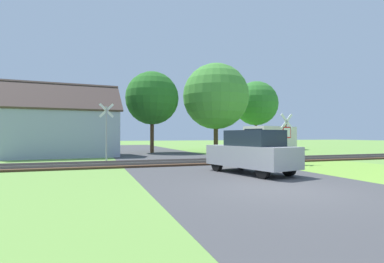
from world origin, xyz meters
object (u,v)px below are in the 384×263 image
object	(u,v)px
crossing_sign_far	(106,128)
parked_car	(251,152)
stop_sign_near	(286,135)
tree_right	(216,96)
house	(62,131)
mail_truck	(269,140)
tree_center	(152,98)
tree_far	(256,103)

from	to	relation	value
crossing_sign_far	parked_car	bearing A→B (deg)	-52.85
stop_sign_near	tree_right	world-z (taller)	tree_right
house	tree_right	size ratio (longest dim) A/B	0.97
tree_right	parked_car	xyz separation A→B (m)	(-5.40, -16.28, -4.51)
tree_right	house	bearing A→B (deg)	-167.22
stop_sign_near	house	xyz separation A→B (m)	(-12.03, 10.35, 0.29)
stop_sign_near	mail_truck	distance (m)	6.60
tree_center	mail_truck	size ratio (longest dim) A/B	1.40
crossing_sign_far	tree_center	world-z (taller)	tree_center
tree_center	parked_car	bearing A→B (deg)	-86.36
mail_truck	tree_far	bearing A→B (deg)	-47.47
mail_truck	stop_sign_near	bearing A→B (deg)	133.22
house	parked_car	bearing A→B (deg)	-61.90
tree_right	parked_car	world-z (taller)	tree_right
crossing_sign_far	stop_sign_near	bearing A→B (deg)	-25.70
parked_car	crossing_sign_far	bearing A→B (deg)	111.70
house	mail_truck	world-z (taller)	house
house	parked_car	xyz separation A→B (m)	(8.27, -13.18, -0.99)
tree_far	tree_center	distance (m)	13.62
stop_sign_near	tree_center	distance (m)	14.34
tree_right	parked_car	size ratio (longest dim) A/B	2.03
tree_far	crossing_sign_far	bearing A→B (deg)	-144.81
tree_far	tree_center	bearing A→B (deg)	-163.26
house	mail_truck	size ratio (longest dim) A/B	1.61
tree_center	parked_car	size ratio (longest dim) A/B	1.72
tree_right	tree_center	xyz separation A→B (m)	(-6.41, -0.35, -0.47)
tree_right	parked_car	bearing A→B (deg)	-108.35
stop_sign_near	tree_center	world-z (taller)	tree_center
crossing_sign_far	tree_right	distance (m)	14.26
crossing_sign_far	tree_right	bearing A→B (deg)	40.71
crossing_sign_far	tree_right	world-z (taller)	tree_right
mail_truck	parked_car	world-z (taller)	mail_truck
tree_right	mail_truck	world-z (taller)	tree_right
crossing_sign_far	mail_truck	world-z (taller)	crossing_sign_far
mail_truck	tree_right	bearing A→B (deg)	-12.30
stop_sign_near	tree_far	bearing A→B (deg)	-126.75
stop_sign_near	mail_truck	xyz separation A→B (m)	(2.83, 5.95, -0.35)
house	mail_truck	bearing A→B (deg)	-20.51
tree_right	tree_center	distance (m)	6.44
mail_truck	parked_car	size ratio (longest dim) A/B	1.23
house	tree_far	world-z (taller)	tree_far
parked_car	tree_right	bearing A→B (deg)	58.01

